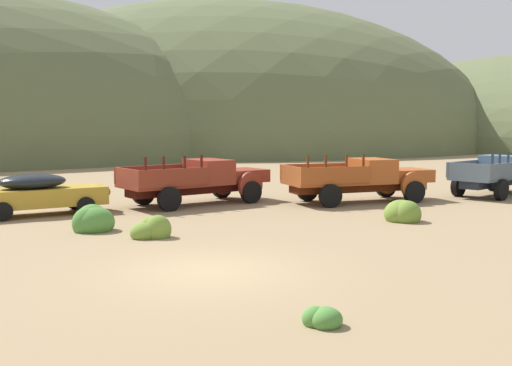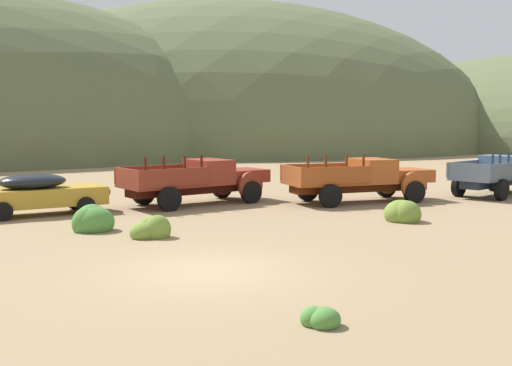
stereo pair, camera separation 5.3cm
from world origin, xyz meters
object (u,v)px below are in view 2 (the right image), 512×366
Objects in this scene: truck_rust_red at (207,180)px; car_mustard at (45,193)px; truck_chalk_blue at (502,174)px; truck_oxide_orange at (369,179)px.

car_mustard is at bearing 172.48° from truck_rust_red.
truck_chalk_blue reaches higher than car_mustard.
truck_oxide_orange is at bearing -32.02° from truck_rust_red.
truck_chalk_blue is at bearing 0.93° from truck_oxide_orange.
truck_oxide_orange is (13.37, -1.75, 0.19)m from car_mustard.
truck_chalk_blue is (7.34, -0.39, -0.01)m from truck_oxide_orange.
truck_rust_red is 1.11× the size of truck_chalk_blue.
truck_oxide_orange reaches higher than car_mustard.
car_mustard is 20.82m from truck_chalk_blue.
truck_rust_red is (6.64, 0.61, 0.19)m from car_mustard.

